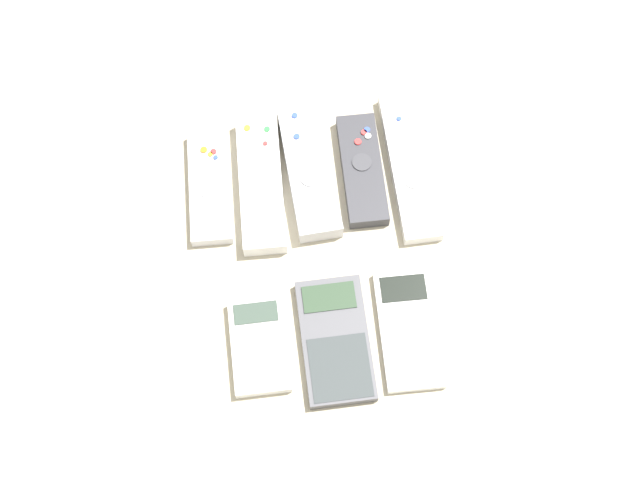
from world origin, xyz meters
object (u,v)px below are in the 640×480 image
(remote_2, at_px, (311,169))
(calculator_0, at_px, (259,346))
(remote_4, at_px, (410,166))
(remote_1, at_px, (261,184))
(remote_3, at_px, (362,170))
(calculator_2, at_px, (409,329))
(calculator_1, at_px, (334,341))
(remote_0, at_px, (210,187))

(remote_2, bearing_deg, calculator_0, -114.68)
(remote_2, relative_size, remote_4, 0.91)
(remote_4, relative_size, calculator_0, 1.80)
(remote_1, height_order, remote_3, remote_1)
(calculator_2, bearing_deg, calculator_1, -176.49)
(remote_2, bearing_deg, remote_1, -172.35)
(remote_4, bearing_deg, remote_3, 177.87)
(remote_0, bearing_deg, remote_4, 1.50)
(calculator_1, bearing_deg, calculator_0, 177.15)
(calculator_2, bearing_deg, remote_2, 113.36)
(remote_0, height_order, calculator_0, remote_0)
(remote_4, bearing_deg, remote_1, -179.59)
(remote_2, bearing_deg, calculator_2, -71.03)
(remote_4, distance_m, calculator_1, 0.25)
(remote_1, relative_size, calculator_0, 1.62)
(remote_4, xyz_separation_m, calculator_0, (-0.22, -0.21, -0.00))
(remote_0, distance_m, remote_2, 0.13)
(calculator_0, distance_m, calculator_2, 0.18)
(remote_3, relative_size, remote_4, 0.74)
(remote_0, bearing_deg, calculator_2, -42.45)
(calculator_1, bearing_deg, remote_1, 106.86)
(remote_4, bearing_deg, calculator_1, -120.69)
(remote_3, distance_m, remote_4, 0.06)
(calculator_0, xyz_separation_m, calculator_2, (0.18, -0.00, -0.00))
(remote_1, distance_m, remote_4, 0.19)
(remote_1, xyz_separation_m, remote_3, (0.13, 0.00, -0.00))
(remote_3, bearing_deg, remote_0, -179.33)
(remote_3, bearing_deg, remote_1, -176.92)
(remote_0, xyz_separation_m, remote_1, (0.06, -0.01, 0.00))
(remote_0, xyz_separation_m, remote_4, (0.25, -0.01, 0.00))
(remote_3, bearing_deg, remote_4, -0.65)
(remote_1, height_order, calculator_2, remote_1)
(remote_0, distance_m, calculator_0, 0.22)
(remote_3, distance_m, calculator_0, 0.26)
(remote_0, xyz_separation_m, remote_2, (0.13, 0.00, 0.00))
(remote_0, height_order, remote_3, remote_3)
(remote_3, bearing_deg, calculator_0, -124.57)
(remote_4, xyz_separation_m, calculator_2, (-0.04, -0.21, -0.00))
(remote_1, xyz_separation_m, calculator_1, (0.06, -0.21, -0.00))
(remote_1, bearing_deg, calculator_2, -51.51)
(calculator_0, bearing_deg, calculator_2, -0.19)
(calculator_0, height_order, calculator_2, calculator_0)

